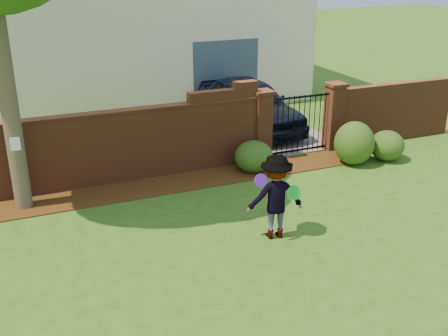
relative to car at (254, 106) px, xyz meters
name	(u,v)px	position (x,y,z in m)	size (l,w,h in m)	color
ground	(241,248)	(-3.33, -6.38, -0.79)	(80.00, 80.00, 0.01)	#305916
mulch_bed	(145,188)	(-4.28, -3.04, -0.77)	(11.10, 1.08, 0.03)	#3A210A
brick_wall	(90,148)	(-5.34, -2.38, 0.14)	(8.70, 0.31, 2.16)	brown
brick_wall_return	(392,112)	(3.27, -2.38, 0.07)	(4.00, 0.25, 1.70)	brown
pillar_left	(262,125)	(-0.93, -2.38, 0.17)	(0.50, 0.50, 1.88)	brown
pillar_right	(334,116)	(1.27, -2.38, 0.17)	(0.50, 0.50, 1.88)	brown
iron_gate	(299,124)	(0.17, -2.38, 0.07)	(1.78, 0.03, 1.60)	black
driveway	(238,116)	(0.17, 1.62, -0.78)	(3.20, 8.00, 0.01)	slate
house	(131,11)	(-2.33, 5.62, 2.38)	(12.40, 6.40, 6.30)	#F3E8CB
car	(254,106)	(0.00, 0.00, 0.00)	(1.85, 4.60, 1.57)	black
paper_notice	(15,144)	(-6.93, -3.17, 0.72)	(0.20, 0.01, 0.28)	white
shrub_left	(254,156)	(-1.47, -3.03, -0.39)	(0.97, 0.97, 0.79)	#1F4715
shrub_middle	(354,143)	(1.14, -3.56, -0.22)	(1.03, 1.03, 1.13)	#1F4715
shrub_right	(387,146)	(2.12, -3.66, -0.38)	(0.90, 0.90, 0.80)	#1F4715
man	(276,197)	(-2.56, -6.24, 0.05)	(1.08, 0.62, 1.67)	gray
frisbee_purple	(261,181)	(-2.97, -6.42, 0.54)	(0.26, 0.26, 0.02)	#5C1FC2
frisbee_green	(294,193)	(-2.30, -6.47, 0.20)	(0.28, 0.28, 0.03)	green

